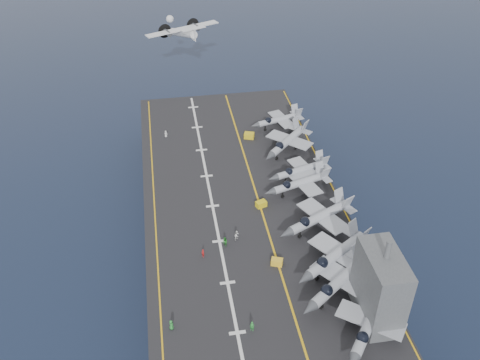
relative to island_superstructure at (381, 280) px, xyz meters
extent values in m
plane|color=#142135|center=(-15.00, 30.00, -17.90)|extent=(500.00, 500.00, 0.00)
cube|color=#56595E|center=(-15.00, 30.00, -12.90)|extent=(36.00, 90.00, 10.00)
cube|color=black|center=(-15.00, 30.00, -7.70)|extent=(38.00, 92.00, 0.40)
cube|color=gold|center=(-12.00, 30.00, -7.48)|extent=(0.35, 90.00, 0.02)
cube|color=silver|center=(-21.00, 30.00, -7.48)|extent=(0.50, 90.00, 0.02)
cube|color=gold|center=(-32.00, 30.00, -7.48)|extent=(0.25, 90.00, 0.02)
cube|color=gold|center=(3.50, 30.00, -7.48)|extent=(0.25, 90.00, 0.02)
imported|color=#268C33|center=(-30.50, 2.33, -6.64)|extent=(1.19, 1.24, 1.72)
imported|color=#B21919|center=(-24.26, 16.57, -6.68)|extent=(1.14, 1.18, 1.64)
imported|color=#207C23|center=(-20.19, 18.64, -6.54)|extent=(1.19, 1.37, 1.92)
imported|color=silver|center=(-28.45, 56.91, -6.70)|extent=(1.16, 1.07, 1.60)
imported|color=#268C33|center=(-18.79, 0.10, -6.61)|extent=(1.26, 1.08, 1.78)
imported|color=silver|center=(-17.88, 19.95, -6.50)|extent=(1.38, 1.43, 1.99)
camera|label=1|loc=(-28.77, -49.46, 56.97)|focal=40.00mm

